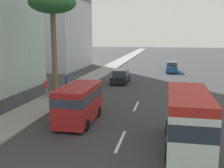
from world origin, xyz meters
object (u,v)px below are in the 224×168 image
at_px(van_lead, 79,101).
at_px(minibus_second, 188,118).
at_px(pedestrian_near_lamp, 66,81).
at_px(car_third, 121,77).
at_px(palm_tree, 52,5).
at_px(car_fourth, 172,67).
at_px(pedestrian_mid_block, 46,87).

bearing_deg(van_lead, minibus_second, 66.90).
xyz_separation_m(minibus_second, pedestrian_near_lamp, (12.90, 11.66, -0.58)).
relative_size(minibus_second, car_third, 1.41).
bearing_deg(palm_tree, minibus_second, -130.87).
xyz_separation_m(car_fourth, pedestrian_mid_block, (-21.06, 11.65, 0.32)).
distance_m(pedestrian_near_lamp, palm_tree, 8.02).
xyz_separation_m(van_lead, pedestrian_near_lamp, (9.94, 4.73, -0.39)).
bearing_deg(car_third, pedestrian_mid_block, -28.60).
bearing_deg(van_lead, pedestrian_near_lamp, -154.55).
xyz_separation_m(car_third, pedestrian_near_lamp, (-5.77, 4.91, 0.29)).
xyz_separation_m(van_lead, minibus_second, (-2.95, -6.93, 0.19)).
bearing_deg(car_fourth, palm_tree, 150.42).
distance_m(car_fourth, pedestrian_mid_block, 24.07).
relative_size(minibus_second, car_fourth, 1.30).
height_order(van_lead, palm_tree, palm_tree).
distance_m(van_lead, pedestrian_mid_block, 7.87).
relative_size(car_third, pedestrian_mid_block, 2.48).
height_order(car_third, car_fourth, car_fourth).
bearing_deg(minibus_second, pedestrian_near_lamp, 42.11).
relative_size(pedestrian_near_lamp, pedestrian_mid_block, 0.94).
xyz_separation_m(van_lead, car_third, (15.71, -0.18, -0.68)).
bearing_deg(palm_tree, pedestrian_mid_block, 162.29).
bearing_deg(car_fourth, car_third, 150.74).
height_order(van_lead, minibus_second, minibus_second).
xyz_separation_m(car_third, pedestrian_mid_block, (-9.76, 5.32, 0.35)).
relative_size(car_fourth, palm_tree, 0.49).
distance_m(minibus_second, palm_tree, 16.94).
xyz_separation_m(van_lead, car_fourth, (27.01, -6.51, -0.65)).
bearing_deg(minibus_second, pedestrian_mid_block, 53.59).
bearing_deg(van_lead, car_third, 179.35).
distance_m(van_lead, car_fourth, 27.79).
height_order(car_fourth, pedestrian_mid_block, pedestrian_mid_block).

